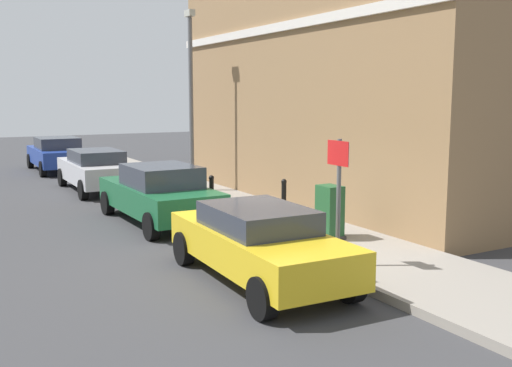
{
  "coord_description": "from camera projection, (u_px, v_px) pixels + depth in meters",
  "views": [
    {
      "loc": [
        -5.57,
        -10.09,
        3.19
      ],
      "look_at": [
        1.0,
        1.69,
        1.2
      ],
      "focal_mm": 41.54,
      "sensor_mm": 36.0,
      "label": 1
    }
  ],
  "objects": [
    {
      "name": "car_yellow",
      "position": [
        259.0,
        242.0,
        10.19
      ],
      "size": [
        1.88,
        4.32,
        1.33
      ],
      "rotation": [
        0.0,
        0.0,
        1.54
      ],
      "color": "gold",
      "rests_on": "ground"
    },
    {
      "name": "corner_building",
      "position": [
        384.0,
        66.0,
        18.44
      ],
      "size": [
        7.83,
        12.74,
        8.23
      ],
      "color": "olive",
      "rests_on": "ground"
    },
    {
      "name": "ground",
      "position": [
        253.0,
        257.0,
        11.86
      ],
      "size": [
        80.0,
        80.0,
        0.0
      ],
      "primitive_type": "plane",
      "color": "#38383A"
    },
    {
      "name": "car_green",
      "position": [
        159.0,
        193.0,
        14.94
      ],
      "size": [
        1.96,
        4.52,
        1.49
      ],
      "rotation": [
        0.0,
        0.0,
        1.59
      ],
      "color": "#195933",
      "rests_on": "ground"
    },
    {
      "name": "lamppost",
      "position": [
        191.0,
        93.0,
        18.9
      ],
      "size": [
        0.2,
        0.44,
        5.72
      ],
      "color": "#59595B",
      "rests_on": "sidewalk"
    },
    {
      "name": "car_silver",
      "position": [
        96.0,
        169.0,
        20.02
      ],
      "size": [
        1.82,
        4.38,
        1.41
      ],
      "rotation": [
        0.0,
        0.0,
        1.57
      ],
      "color": "#B7B7BC",
      "rests_on": "ground"
    },
    {
      "name": "bollard_near_cabinet",
      "position": [
        284.0,
        198.0,
        14.54
      ],
      "size": [
        0.14,
        0.14,
        1.04
      ],
      "color": "black",
      "rests_on": "sidewalk"
    },
    {
      "name": "sidewalk",
      "position": [
        211.0,
        200.0,
        17.93
      ],
      "size": [
        2.7,
        30.0,
        0.15
      ],
      "primitive_type": "cube",
      "color": "gray",
      "rests_on": "ground"
    },
    {
      "name": "bollard_far_kerb",
      "position": [
        212.0,
        194.0,
        15.22
      ],
      "size": [
        0.14,
        0.14,
        1.04
      ],
      "color": "black",
      "rests_on": "sidewalk"
    },
    {
      "name": "utility_cabinet",
      "position": [
        330.0,
        214.0,
        12.74
      ],
      "size": [
        0.46,
        0.61,
        1.15
      ],
      "color": "#1E4C28",
      "rests_on": "sidewalk"
    },
    {
      "name": "street_sign",
      "position": [
        338.0,
        183.0,
        10.5
      ],
      "size": [
        0.08,
        0.6,
        2.3
      ],
      "color": "#59595B",
      "rests_on": "sidewalk"
    },
    {
      "name": "car_blue",
      "position": [
        57.0,
        154.0,
        25.3
      ],
      "size": [
        1.98,
        4.47,
        1.46
      ],
      "rotation": [
        0.0,
        0.0,
        1.56
      ],
      "color": "navy",
      "rests_on": "ground"
    }
  ]
}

